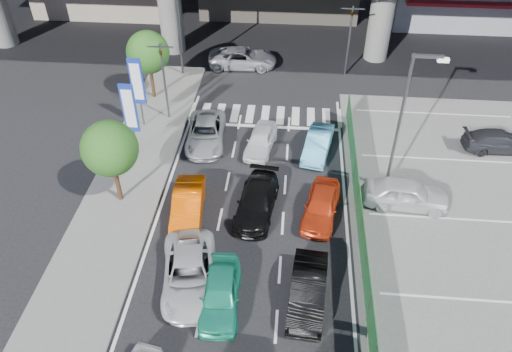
# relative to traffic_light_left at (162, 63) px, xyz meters

# --- Properties ---
(ground) EXTENTS (120.00, 120.00, 0.00)m
(ground) POSITION_rel_traffic_light_left_xyz_m (6.20, -12.00, -3.94)
(ground) COLOR black
(ground) RESTS_ON ground
(parking_lot) EXTENTS (12.00, 28.00, 0.06)m
(parking_lot) POSITION_rel_traffic_light_left_xyz_m (17.20, -10.00, -3.91)
(parking_lot) COLOR #595957
(parking_lot) RESTS_ON ground
(sidewalk_left) EXTENTS (4.00, 30.00, 0.12)m
(sidewalk_left) POSITION_rel_traffic_light_left_xyz_m (-0.80, -8.00, -3.88)
(sidewalk_left) COLOR #595957
(sidewalk_left) RESTS_ON ground
(fence_run) EXTENTS (0.16, 22.00, 1.80)m
(fence_run) POSITION_rel_traffic_light_left_xyz_m (11.50, -11.00, -3.04)
(fence_run) COLOR #21612E
(fence_run) RESTS_ON ground
(traffic_light_left) EXTENTS (1.60, 1.24, 5.20)m
(traffic_light_left) POSITION_rel_traffic_light_left_xyz_m (0.00, 0.00, 0.00)
(traffic_light_left) COLOR #595B60
(traffic_light_left) RESTS_ON ground
(traffic_light_right) EXTENTS (1.60, 1.24, 5.20)m
(traffic_light_right) POSITION_rel_traffic_light_left_xyz_m (11.70, 7.00, 0.00)
(traffic_light_right) COLOR #595B60
(traffic_light_right) RESTS_ON ground
(street_lamp_right) EXTENTS (1.65, 0.22, 8.00)m
(street_lamp_right) POSITION_rel_traffic_light_left_xyz_m (13.37, -6.00, 0.83)
(street_lamp_right) COLOR #595B60
(street_lamp_right) RESTS_ON ground
(street_lamp_left) EXTENTS (1.65, 0.22, 8.00)m
(street_lamp_left) POSITION_rel_traffic_light_left_xyz_m (-0.13, 6.00, 0.83)
(street_lamp_left) COLOR #595B60
(street_lamp_left) RESTS_ON ground
(signboard_near) EXTENTS (0.80, 0.14, 4.70)m
(signboard_near) POSITION_rel_traffic_light_left_xyz_m (-1.00, -4.01, -0.87)
(signboard_near) COLOR #595B60
(signboard_near) RESTS_ON ground
(signboard_far) EXTENTS (0.80, 0.14, 4.70)m
(signboard_far) POSITION_rel_traffic_light_left_xyz_m (-1.40, -1.01, -0.87)
(signboard_far) COLOR #595B60
(signboard_far) RESTS_ON ground
(tree_near) EXTENTS (2.80, 2.80, 4.80)m
(tree_near) POSITION_rel_traffic_light_left_xyz_m (-0.80, -8.00, -0.55)
(tree_near) COLOR #382314
(tree_near) RESTS_ON ground
(tree_far) EXTENTS (2.80, 2.80, 4.80)m
(tree_far) POSITION_rel_traffic_light_left_xyz_m (-1.60, 2.50, -0.55)
(tree_far) COLOR #382314
(tree_far) RESTS_ON ground
(sedan_white_mid_left) EXTENTS (3.12, 5.29, 1.38)m
(sedan_white_mid_left) POSITION_rel_traffic_light_left_xyz_m (3.87, -13.12, -3.25)
(sedan_white_mid_left) COLOR silver
(sedan_white_mid_left) RESTS_ON ground
(taxi_teal_mid) EXTENTS (1.84, 4.13, 1.38)m
(taxi_teal_mid) POSITION_rel_traffic_light_left_xyz_m (5.37, -14.05, -3.25)
(taxi_teal_mid) COLOR #1F9E7B
(taxi_teal_mid) RESTS_ON ground
(hatch_black_mid_right) EXTENTS (1.78, 4.29, 1.38)m
(hatch_black_mid_right) POSITION_rel_traffic_light_left_xyz_m (9.04, -13.61, -3.25)
(hatch_black_mid_right) COLOR black
(hatch_black_mid_right) RESTS_ON ground
(taxi_orange_left) EXTENTS (1.81, 4.30, 1.38)m
(taxi_orange_left) POSITION_rel_traffic_light_left_xyz_m (2.98, -8.78, -3.25)
(taxi_orange_left) COLOR #D04900
(taxi_orange_left) RESTS_ON ground
(sedan_black_mid) EXTENTS (2.33, 4.70, 1.31)m
(sedan_black_mid) POSITION_rel_traffic_light_left_xyz_m (6.41, -8.20, -3.28)
(sedan_black_mid) COLOR black
(sedan_black_mid) RESTS_ON ground
(taxi_orange_right) EXTENTS (2.33, 4.25, 1.37)m
(taxi_orange_right) POSITION_rel_traffic_light_left_xyz_m (9.68, -8.26, -3.25)
(taxi_orange_right) COLOR red
(taxi_orange_right) RESTS_ON ground
(wagon_silver_front_left) EXTENTS (2.57, 4.93, 1.33)m
(wagon_silver_front_left) POSITION_rel_traffic_light_left_xyz_m (2.84, -2.40, -3.27)
(wagon_silver_front_left) COLOR #97999D
(wagon_silver_front_left) RESTS_ON ground
(sedan_white_front_mid) EXTENTS (2.05, 3.89, 1.26)m
(sedan_white_front_mid) POSITION_rel_traffic_light_left_xyz_m (6.19, -2.79, -3.30)
(sedan_white_front_mid) COLOR white
(sedan_white_front_mid) RESTS_ON ground
(kei_truck_front_right) EXTENTS (2.05, 4.06, 1.28)m
(kei_truck_front_right) POSITION_rel_traffic_light_left_xyz_m (9.57, -2.89, -3.30)
(kei_truck_front_right) COLOR #5CBDEC
(kei_truck_front_right) RESTS_ON ground
(crossing_wagon_silver) EXTENTS (5.20, 2.58, 1.42)m
(crossing_wagon_silver) POSITION_rel_traffic_light_left_xyz_m (3.99, 7.66, -3.23)
(crossing_wagon_silver) COLOR #BBBCC3
(crossing_wagon_silver) RESTS_ON ground
(parked_sedan_white) EXTENTS (4.54, 2.10, 1.51)m
(parked_sedan_white) POSITION_rel_traffic_light_left_xyz_m (14.04, -7.13, -3.12)
(parked_sedan_white) COLOR silver
(parked_sedan_white) RESTS_ON parking_lot
(parked_sedan_dgrey) EXTENTS (4.29, 1.97, 1.22)m
(parked_sedan_dgrey) POSITION_rel_traffic_light_left_xyz_m (20.25, -1.73, -3.27)
(parked_sedan_dgrey) COLOR #2C2C31
(parked_sedan_dgrey) RESTS_ON parking_lot
(traffic_cone) EXTENTS (0.44, 0.44, 0.71)m
(traffic_cone) POSITION_rel_traffic_light_left_xyz_m (13.81, -7.53, -3.52)
(traffic_cone) COLOR red
(traffic_cone) RESTS_ON parking_lot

